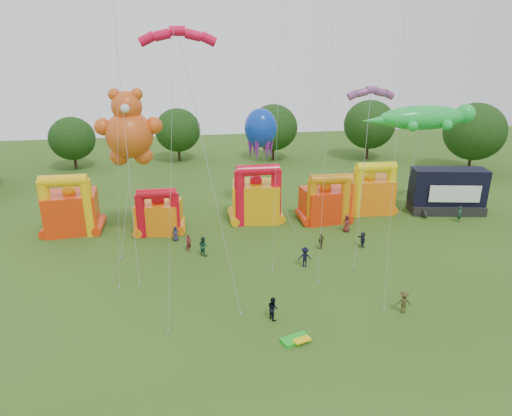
{
  "coord_description": "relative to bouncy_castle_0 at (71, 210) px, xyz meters",
  "views": [
    {
      "loc": [
        -6.99,
        -21.2,
        19.66
      ],
      "look_at": [
        -0.89,
        18.0,
        5.07
      ],
      "focal_mm": 32.0,
      "sensor_mm": 36.0,
      "label": 1
    }
  ],
  "objects": [
    {
      "name": "ground",
      "position": [
        19.63,
        -27.31,
        -2.58
      ],
      "size": [
        160.0,
        160.0,
        0.0
      ],
      "primitive_type": "plane",
      "color": "#2B4C15",
      "rests_on": "ground"
    },
    {
      "name": "tree_ring",
      "position": [
        18.45,
        -26.69,
        3.68
      ],
      "size": [
        123.34,
        125.44,
        12.07
      ],
      "color": "#352314",
      "rests_on": "ground"
    },
    {
      "name": "bouncy_castle_0",
      "position": [
        0.0,
        0.0,
        0.0
      ],
      "size": [
        5.7,
        4.73,
        6.81
      ],
      "color": "red",
      "rests_on": "ground"
    },
    {
      "name": "bouncy_castle_1",
      "position": [
        9.32,
        -1.44,
        -0.56
      ],
      "size": [
        5.16,
        4.45,
        5.25
      ],
      "color": "orange",
      "rests_on": "ground"
    },
    {
      "name": "bouncy_castle_2",
      "position": [
        20.28,
        0.35,
        0.06
      ],
      "size": [
        5.83,
        4.93,
        6.97
      ],
      "color": "#E9A10C",
      "rests_on": "ground"
    },
    {
      "name": "bouncy_castle_3",
      "position": [
        28.08,
        -1.04,
        -0.33
      ],
      "size": [
        5.38,
        4.52,
        5.91
      ],
      "color": "red",
      "rests_on": "ground"
    },
    {
      "name": "bouncy_castle_4",
      "position": [
        34.25,
        1.1,
        -0.12
      ],
      "size": [
        5.47,
        4.47,
        6.5
      ],
      "color": "orange",
      "rests_on": "ground"
    },
    {
      "name": "stage_trailer",
      "position": [
        43.43,
        -0.55,
        0.05
      ],
      "size": [
        9.05,
        4.74,
        5.45
      ],
      "color": "black",
      "rests_on": "ground"
    },
    {
      "name": "teddy_bear_kite",
      "position": [
        7.05,
        -3.93,
        6.75
      ],
      "size": [
        6.42,
        6.63,
        15.61
      ],
      "color": "#D24F17",
      "rests_on": "ground"
    },
    {
      "name": "gecko_kite",
      "position": [
        39.29,
        0.31,
        6.27
      ],
      "size": [
        13.79,
        4.84,
        12.88
      ],
      "color": "green",
      "rests_on": "ground"
    },
    {
      "name": "octopus_kite",
      "position": [
        22.26,
        1.82,
        3.05
      ],
      "size": [
        4.5,
        9.85,
        12.4
      ],
      "color": "#0C37BA",
      "rests_on": "ground"
    },
    {
      "name": "parafoil_kites",
      "position": [
        15.0,
        -12.04,
        8.55
      ],
      "size": [
        26.64,
        15.95,
        28.86
      ],
      "color": "red",
      "rests_on": "ground"
    },
    {
      "name": "diamond_kites",
      "position": [
        18.53,
        -12.58,
        13.44
      ],
      "size": [
        23.38,
        14.5,
        42.59
      ],
      "color": "#C84409",
      "rests_on": "ground"
    },
    {
      "name": "folded_kite_bundle",
      "position": [
        19.5,
        -22.69,
        -2.44
      ],
      "size": [
        2.21,
        1.57,
        0.31
      ],
      "color": "green",
      "rests_on": "ground"
    },
    {
      "name": "spectator_0",
      "position": [
        11.06,
        -4.17,
        -1.77
      ],
      "size": [
        0.83,
        0.59,
        1.61
      ],
      "primitive_type": "imported",
      "rotation": [
        0.0,
        0.0,
        0.1
      ],
      "color": "#282A43",
      "rests_on": "ground"
    },
    {
      "name": "spectator_1",
      "position": [
        12.37,
        -6.93,
        -1.7
      ],
      "size": [
        0.76,
        0.73,
        1.75
      ],
      "primitive_type": "imported",
      "rotation": [
        0.0,
        0.0,
        0.69
      ],
      "color": "maroon",
      "rests_on": "ground"
    },
    {
      "name": "spectator_2",
      "position": [
        13.75,
        -8.04,
        -1.61
      ],
      "size": [
        1.18,
        1.19,
        1.95
      ],
      "primitive_type": "imported",
      "rotation": [
        0.0,
        0.0,
        2.31
      ],
      "color": "#1A422B",
      "rests_on": "ground"
    },
    {
      "name": "spectator_3",
      "position": [
        22.9,
        -11.85,
        -1.62
      ],
      "size": [
        1.34,
        0.92,
        1.91
      ],
      "primitive_type": "imported",
      "rotation": [
        0.0,
        0.0,
        2.96
      ],
      "color": "black",
      "rests_on": "ground"
    },
    {
      "name": "spectator_4",
      "position": [
        25.48,
        -8.42,
        -1.76
      ],
      "size": [
        1.03,
        0.85,
        1.64
      ],
      "primitive_type": "imported",
      "rotation": [
        0.0,
        0.0,
        3.7
      ],
      "color": "#483B1D",
      "rests_on": "ground"
    },
    {
      "name": "spectator_5",
      "position": [
        29.72,
        -8.65,
        -1.76
      ],
      "size": [
        0.52,
        1.53,
        1.63
      ],
      "primitive_type": "imported",
      "rotation": [
        0.0,
        0.0,
        4.74
      ],
      "color": "#212237",
      "rests_on": "ground"
    },
    {
      "name": "spectator_6",
      "position": [
        29.47,
        -4.64,
        -1.61
      ],
      "size": [
        1.12,
        0.95,
        1.95
      ],
      "primitive_type": "imported",
      "rotation": [
        0.0,
        0.0,
        5.87
      ],
      "color": "maroon",
      "rests_on": "ground"
    },
    {
      "name": "spectator_7",
      "position": [
        43.34,
        -3.78,
        -1.65
      ],
      "size": [
        0.8,
        0.68,
        1.85
      ],
      "primitive_type": "imported",
      "rotation": [
        0.0,
        0.0,
        0.42
      ],
      "color": "#183D2A",
      "rests_on": "ground"
    },
    {
      "name": "spectator_8",
      "position": [
        18.4,
        -19.72,
        -1.67
      ],
      "size": [
        0.96,
        1.07,
        1.81
      ],
      "primitive_type": "imported",
      "rotation": [
        0.0,
        0.0,
        1.94
      ],
      "color": "black",
      "rests_on": "ground"
    },
    {
      "name": "spectator_9",
      "position": [
        28.44,
        -20.42,
        -1.68
      ],
      "size": [
        1.27,
        0.89,
        1.79
      ],
      "primitive_type": "imported",
      "rotation": [
        0.0,
        0.0,
        2.93
      ],
      "color": "#3E3A19",
      "rests_on": "ground"
    }
  ]
}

